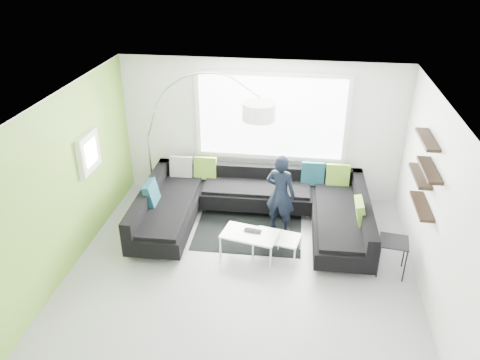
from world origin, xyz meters
name	(u,v)px	position (x,y,z in m)	size (l,w,h in m)	color
ground	(243,266)	(0.00, 0.00, 0.00)	(5.50, 5.50, 0.00)	gray
room_shell	(248,161)	(0.04, 0.21, 1.81)	(5.54, 5.04, 2.82)	silver
sectional_sofa	(253,211)	(0.03, 1.11, 0.39)	(4.13, 2.62, 0.88)	black
rug	(248,231)	(-0.04, 1.01, 0.01)	(1.92, 1.40, 0.01)	black
coffee_table	(263,243)	(0.28, 0.41, 0.19)	(1.19, 0.69, 0.39)	white
arc_lamp	(148,137)	(-2.12, 1.93, 1.37)	(2.58, 1.20, 2.75)	silver
side_table	(392,257)	(2.35, 0.19, 0.30)	(0.43, 0.43, 0.60)	black
person	(280,194)	(0.51, 1.16, 0.75)	(0.63, 0.52, 1.50)	black
laptop	(252,232)	(0.10, 0.41, 0.40)	(0.32, 0.23, 0.02)	black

